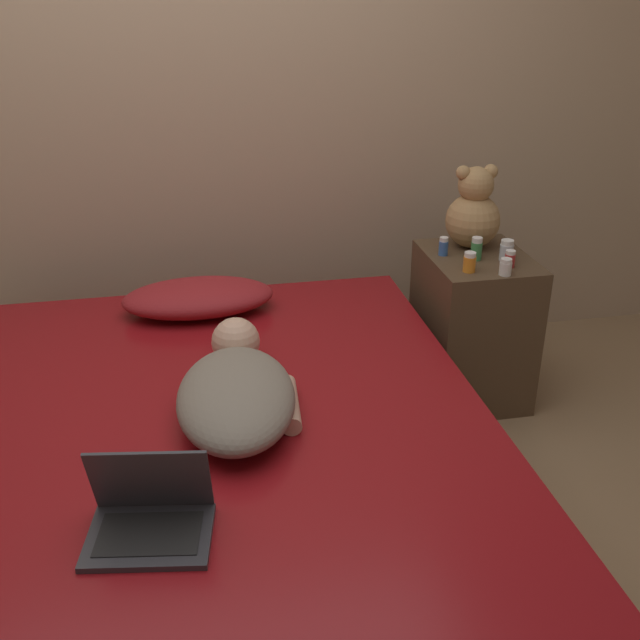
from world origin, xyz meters
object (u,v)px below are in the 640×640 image
(person_lying, at_px, (237,390))
(laptop, at_px, (150,515))
(bottle_clear, at_px, (507,250))
(bottle_orange, at_px, (470,262))
(bottle_red, at_px, (510,259))
(bottle_white, at_px, (506,267))
(pillow, at_px, (198,297))
(teddy_bear, at_px, (473,212))
(bottle_green, at_px, (477,249))
(bottle_blue, at_px, (443,246))

(person_lying, distance_m, laptop, 0.56)
(laptop, height_order, bottle_clear, bottle_clear)
(person_lying, distance_m, bottle_orange, 1.09)
(bottle_red, bearing_deg, laptop, -142.74)
(bottle_clear, bearing_deg, laptop, -141.25)
(laptop, relative_size, bottle_white, 5.03)
(pillow, bearing_deg, teddy_bear, 1.82)
(person_lying, bearing_deg, bottle_clear, 33.87)
(bottle_green, bearing_deg, bottle_red, -45.82)
(bottle_clear, relative_size, bottle_white, 1.29)
(teddy_bear, bearing_deg, bottle_red, -76.04)
(bottle_red, height_order, bottle_white, bottle_red)
(laptop, distance_m, bottle_green, 1.72)
(bottle_blue, height_order, bottle_white, bottle_blue)
(bottle_blue, distance_m, bottle_white, 0.30)
(bottle_red, xyz_separation_m, bottle_orange, (-0.17, -0.02, 0.01))
(pillow, xyz_separation_m, bottle_white, (1.15, -0.29, 0.15))
(laptop, distance_m, teddy_bear, 1.87)
(pillow, bearing_deg, bottle_white, -14.10)
(laptop, bearing_deg, person_lying, 71.49)
(person_lying, xyz_separation_m, teddy_bear, (1.05, 0.80, 0.25))
(person_lying, distance_m, bottle_red, 1.25)
(laptop, relative_size, bottle_orange, 4.23)
(teddy_bear, bearing_deg, pillow, -178.18)
(teddy_bear, distance_m, bottle_orange, 0.31)
(laptop, height_order, bottle_blue, bottle_blue)
(teddy_bear, bearing_deg, person_lying, -142.80)
(person_lying, bearing_deg, bottle_orange, 34.68)
(teddy_bear, bearing_deg, bottle_green, -103.70)
(bottle_blue, relative_size, bottle_orange, 0.97)
(bottle_blue, bearing_deg, laptop, -133.68)
(bottle_red, bearing_deg, bottle_white, -124.40)
(bottle_orange, relative_size, bottle_green, 0.84)
(person_lying, xyz_separation_m, bottle_orange, (0.94, 0.53, 0.14))
(teddy_bear, xyz_separation_m, bottle_clear, (0.08, -0.18, -0.11))
(bottle_clear, distance_m, bottle_orange, 0.21)
(laptop, xyz_separation_m, teddy_bear, (1.31, 1.30, 0.28))
(pillow, height_order, bottle_white, bottle_white)
(laptop, xyz_separation_m, bottle_red, (1.37, 1.05, 0.17))
(pillow, bearing_deg, laptop, -98.01)
(bottle_clear, bearing_deg, teddy_bear, 113.42)
(bottle_clear, xyz_separation_m, bottle_white, (-0.07, -0.14, -0.01))
(bottle_clear, relative_size, bottle_blue, 1.12)
(person_lying, relative_size, bottle_blue, 9.94)
(bottle_white, bearing_deg, bottle_clear, 65.24)
(teddy_bear, bearing_deg, laptop, -135.38)
(person_lying, xyz_separation_m, laptop, (-0.26, -0.50, -0.03))
(bottle_blue, bearing_deg, bottle_green, -33.66)
(bottle_green, bearing_deg, person_lying, -147.39)
(bottle_clear, xyz_separation_m, bottle_red, (-0.02, -0.07, -0.01))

